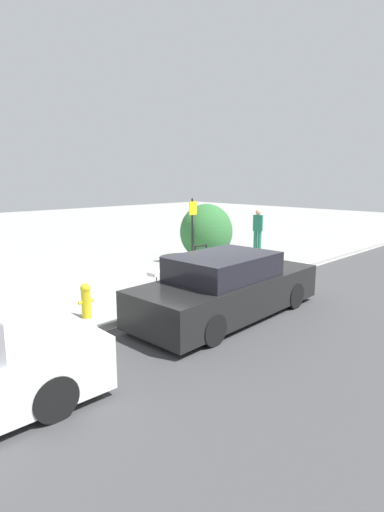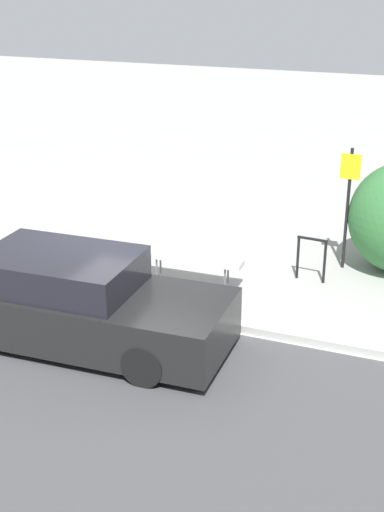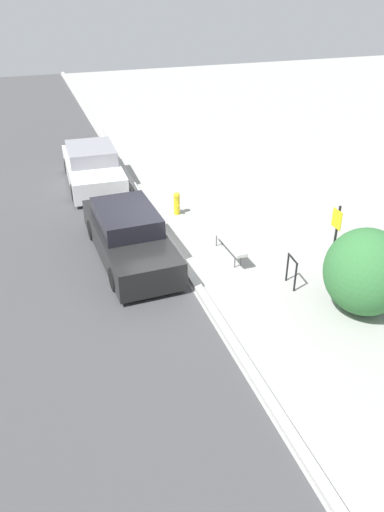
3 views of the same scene
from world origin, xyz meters
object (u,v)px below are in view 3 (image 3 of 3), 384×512
bench (228,241)px  fire_hydrant (177,203)px  parked_car_near (129,236)px  bike_rack (292,269)px  sign_post (334,241)px  parked_car_far (93,167)px

bench → fire_hydrant: (-3.14, -0.54, -0.07)m
bench → parked_car_near: (-0.89, -2.64, 0.17)m
bike_rack → fire_hydrant: bearing=-163.9°
fire_hydrant → parked_car_near: (2.25, -2.09, 0.24)m
bench → sign_post: size_ratio=0.81×
bike_rack → fire_hydrant: 5.29m
bike_rack → parked_car_far: 9.46m
sign_post → fire_hydrant: bearing=-157.4°
bench → bike_rack: (1.94, 0.92, 0.03)m
bench → parked_car_far: 7.32m
fire_hydrant → parked_car_far: parked_car_far is taller
sign_post → bike_rack: bearing=-117.9°
parked_car_near → parked_car_far: bearing=178.6°
bike_rack → sign_post: bearing=62.1°
parked_car_far → bench: bearing=23.4°
bench → fire_hydrant: bearing=-171.6°
parked_car_near → parked_car_far: size_ratio=1.03×
sign_post → parked_car_near: size_ratio=0.48×
bike_rack → sign_post: 1.28m
bike_rack → sign_post: size_ratio=0.36×
bike_rack → fire_hydrant: size_ratio=1.08×
bench → bike_rack: bearing=24.1°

